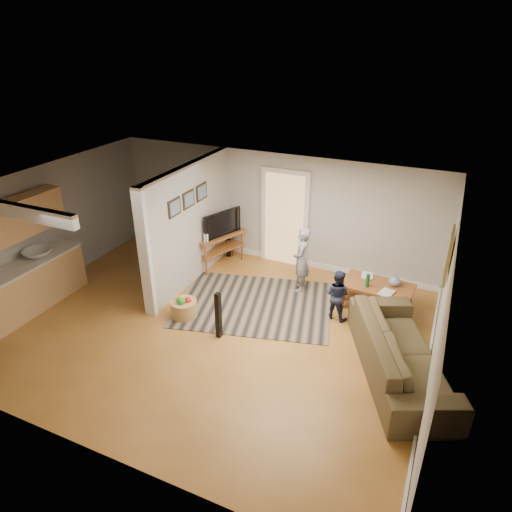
% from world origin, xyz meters
% --- Properties ---
extents(ground, '(7.50, 7.50, 0.00)m').
position_xyz_m(ground, '(0.00, 0.00, 0.00)').
color(ground, brown).
rests_on(ground, ground).
extents(room_shell, '(7.54, 6.02, 2.52)m').
position_xyz_m(room_shell, '(-1.07, 0.43, 1.46)').
color(room_shell, '#A5A39E').
rests_on(room_shell, ground).
extents(area_rug, '(3.39, 2.81, 0.01)m').
position_xyz_m(area_rug, '(0.44, 1.00, 0.01)').
color(area_rug, black).
rests_on(area_rug, ground).
extents(sofa, '(2.11, 2.93, 0.80)m').
position_xyz_m(sofa, '(3.30, 0.13, 0.00)').
color(sofa, '#4D4326').
rests_on(sofa, ground).
extents(coffee_table, '(1.36, 0.87, 0.77)m').
position_xyz_m(coffee_table, '(2.64, 1.86, 0.40)').
color(coffee_table, brown).
rests_on(coffee_table, ground).
extents(tv_console, '(0.88, 1.31, 1.06)m').
position_xyz_m(tv_console, '(-0.94, 2.19, 0.70)').
color(tv_console, brown).
rests_on(tv_console, ground).
extents(speaker_left, '(0.10, 0.10, 0.88)m').
position_xyz_m(speaker_left, '(0.30, -0.20, 0.44)').
color(speaker_left, black).
rests_on(speaker_left, ground).
extents(speaker_right, '(0.13, 0.13, 1.02)m').
position_xyz_m(speaker_right, '(-1.00, 2.70, 0.51)').
color(speaker_right, black).
rests_on(speaker_right, ground).
extents(toy_basket, '(0.49, 0.49, 0.44)m').
position_xyz_m(toy_basket, '(-0.60, 0.09, 0.18)').
color(toy_basket, '#A18245').
rests_on(toy_basket, ground).
extents(child, '(0.43, 0.56, 1.37)m').
position_xyz_m(child, '(1.06, 1.92, 0.00)').
color(child, gray).
rests_on(child, ground).
extents(toddler, '(0.54, 0.46, 0.98)m').
position_xyz_m(toddler, '(2.00, 1.21, 0.00)').
color(toddler, '#1F2541').
rests_on(toddler, ground).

